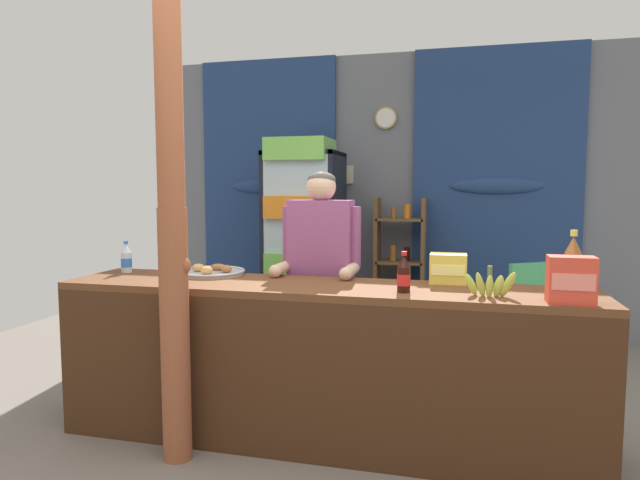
{
  "coord_description": "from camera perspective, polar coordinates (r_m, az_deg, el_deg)",
  "views": [
    {
      "loc": [
        0.61,
        -2.49,
        1.44
      ],
      "look_at": [
        -0.2,
        0.73,
        1.13
      ],
      "focal_mm": 30.54,
      "sensor_mm": 36.0,
      "label": 1
    }
  ],
  "objects": [
    {
      "name": "shopkeeper",
      "position": [
        3.51,
        0.09,
        -2.31
      ],
      "size": [
        0.52,
        0.42,
        1.55
      ],
      "color": "#28282D",
      "rests_on": "ground"
    },
    {
      "name": "plastic_lawn_chair",
      "position": [
        4.79,
        20.25,
        -6.42
      ],
      "size": [
        0.61,
        0.61,
        0.86
      ],
      "color": "#4CC675",
      "rests_on": "ground"
    },
    {
      "name": "back_wall_curtained",
      "position": [
        5.52,
        7.57,
        5.02
      ],
      "size": [
        4.86,
        0.22,
        2.77
      ],
      "color": "slate",
      "rests_on": "ground"
    },
    {
      "name": "soda_bottle_iced_tea",
      "position": [
        3.14,
        24.95,
        -2.44
      ],
      "size": [
        0.09,
        0.09,
        0.32
      ],
      "color": "brown",
      "rests_on": "stall_counter"
    },
    {
      "name": "snack_box_crackers",
      "position": [
        2.81,
        24.81,
        -3.83
      ],
      "size": [
        0.21,
        0.13,
        0.22
      ],
      "color": "#E5422D",
      "rests_on": "stall_counter"
    },
    {
      "name": "soda_bottle_water",
      "position": [
        3.73,
        -19.63,
        -1.89
      ],
      "size": [
        0.07,
        0.07,
        0.21
      ],
      "color": "silver",
      "rests_on": "stall_counter"
    },
    {
      "name": "stall_counter",
      "position": [
        3.04,
        -0.48,
        -11.47
      ],
      "size": [
        2.99,
        0.59,
        0.91
      ],
      "color": "brown",
      "rests_on": "ground"
    },
    {
      "name": "pastry_tray",
      "position": [
        3.5,
        -11.29,
        -3.26
      ],
      "size": [
        0.42,
        0.42,
        0.07
      ],
      "color": "#BCBCC1",
      "rests_on": "stall_counter"
    },
    {
      "name": "bottle_shelf_rack",
      "position": [
        5.26,
        8.36,
        -2.75
      ],
      "size": [
        0.48,
        0.28,
        1.36
      ],
      "color": "brown",
      "rests_on": "ground"
    },
    {
      "name": "ground_plane",
      "position": [
        3.99,
        4.51,
        -15.88
      ],
      "size": [
        7.66,
        7.66,
        0.0
      ],
      "primitive_type": "plane",
      "color": "slate"
    },
    {
      "name": "timber_post",
      "position": [
        2.91,
        -15.23,
        2.18
      ],
      "size": [
        0.18,
        0.15,
        2.69
      ],
      "color": "#995133",
      "rests_on": "ground"
    },
    {
      "name": "banana_bunch",
      "position": [
        2.86,
        17.47,
        -4.5
      ],
      "size": [
        0.27,
        0.05,
        0.16
      ],
      "color": "#B7C647",
      "rests_on": "stall_counter"
    },
    {
      "name": "soda_bottle_cola",
      "position": [
        2.87,
        8.77,
        -3.65
      ],
      "size": [
        0.07,
        0.07,
        0.21
      ],
      "color": "black",
      "rests_on": "stall_counter"
    },
    {
      "name": "snack_box_instant_noodle",
      "position": [
        3.19,
        13.28,
        -2.92
      ],
      "size": [
        0.2,
        0.16,
        0.17
      ],
      "color": "#EAD14C",
      "rests_on": "stall_counter"
    },
    {
      "name": "drink_fridge",
      "position": [
        5.08,
        -1.72,
        0.78
      ],
      "size": [
        0.67,
        0.69,
        1.89
      ],
      "color": "black",
      "rests_on": "ground"
    }
  ]
}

